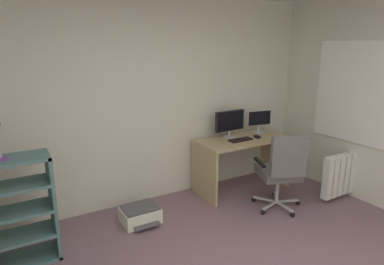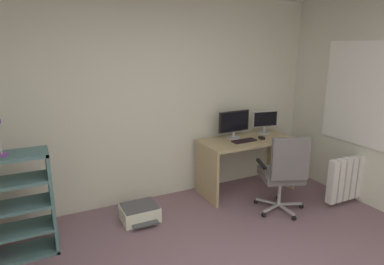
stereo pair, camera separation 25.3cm
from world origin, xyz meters
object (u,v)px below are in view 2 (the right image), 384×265
at_px(monitor_main, 234,122).
at_px(office_chair, 284,171).
at_px(keyboard, 244,141).
at_px(computer_mouse, 262,138).
at_px(radiator, 354,177).
at_px(monitor_secondary, 265,120).
at_px(printer, 140,213).
at_px(desk, 246,154).

xyz_separation_m(monitor_main, office_chair, (0.12, -0.92, -0.42)).
relative_size(monitor_main, keyboard, 1.43).
relative_size(keyboard, computer_mouse, 3.40).
height_order(computer_mouse, radiator, computer_mouse).
bearing_deg(monitor_secondary, printer, -171.60).
bearing_deg(radiator, printer, 163.78).
bearing_deg(monitor_main, monitor_secondary, 0.02).
height_order(keyboard, radiator, keyboard).
distance_m(monitor_secondary, radiator, 1.40).
bearing_deg(office_chair, computer_mouse, 74.86).
xyz_separation_m(keyboard, computer_mouse, (0.29, -0.01, 0.01)).
distance_m(desk, computer_mouse, 0.31).
bearing_deg(desk, office_chair, -89.80).
bearing_deg(office_chair, printer, 159.13).
bearing_deg(printer, desk, 5.21).
bearing_deg(computer_mouse, desk, 169.36).
bearing_deg(radiator, monitor_main, 137.68).
distance_m(keyboard, printer, 1.66).
bearing_deg(radiator, office_chair, 171.30).
bearing_deg(keyboard, desk, 33.75).
distance_m(monitor_secondary, office_chair, 1.08).
height_order(desk, printer, desk).
distance_m(desk, monitor_main, 0.48).
relative_size(keyboard, office_chair, 0.33).
distance_m(computer_mouse, radiator, 1.29).
bearing_deg(printer, monitor_main, 11.34).
distance_m(monitor_main, computer_mouse, 0.44).
bearing_deg(desk, monitor_secondary, 20.17).
bearing_deg(monitor_secondary, desk, -159.83).
distance_m(office_chair, radiator, 1.10).
bearing_deg(keyboard, computer_mouse, -3.74).
relative_size(computer_mouse, printer, 0.23).
height_order(monitor_secondary, keyboard, monitor_secondary).
bearing_deg(computer_mouse, radiator, -31.79).
xyz_separation_m(monitor_secondary, computer_mouse, (-0.23, -0.23, -0.18)).
relative_size(monitor_main, radiator, 0.55).
bearing_deg(monitor_main, keyboard, -84.18).
bearing_deg(printer, computer_mouse, 2.15).
height_order(keyboard, office_chair, office_chair).
distance_m(keyboard, office_chair, 0.73).
bearing_deg(office_chair, desk, 90.20).
height_order(monitor_main, keyboard, monitor_main).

